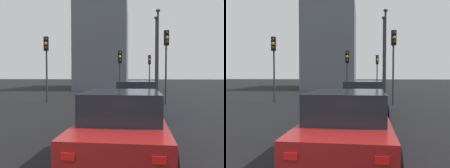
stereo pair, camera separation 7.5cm
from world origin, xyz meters
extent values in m
cube|color=#19606B|center=(9.44, -1.77, 0.59)|extent=(4.51, 2.00, 0.67)
cube|color=#1E232B|center=(9.22, -1.77, 1.24)|extent=(2.06, 1.69, 0.62)
cylinder|color=black|center=(10.79, -2.74, 0.32)|extent=(0.65, 0.24, 0.64)
cylinder|color=black|center=(10.85, -0.90, 0.32)|extent=(0.65, 0.24, 0.64)
cylinder|color=black|center=(8.03, -2.65, 0.32)|extent=(0.65, 0.24, 0.64)
cylinder|color=black|center=(8.09, -0.81, 0.32)|extent=(0.65, 0.24, 0.64)
cube|color=maroon|center=(7.18, -2.36, 0.72)|extent=(0.04, 0.20, 0.11)
cube|color=maroon|center=(7.23, -1.03, 0.72)|extent=(0.04, 0.20, 0.11)
cube|color=maroon|center=(3.79, -1.36, 0.58)|extent=(4.23, 1.94, 0.64)
cube|color=#1E232B|center=(3.58, -1.35, 1.20)|extent=(1.93, 1.64, 0.60)
cylinder|color=black|center=(5.05, -2.30, 0.32)|extent=(0.65, 0.24, 0.64)
cylinder|color=black|center=(5.11, -0.51, 0.32)|extent=(0.65, 0.24, 0.64)
cylinder|color=black|center=(2.47, -2.21, 0.32)|extent=(0.65, 0.24, 0.64)
cylinder|color=black|center=(2.53, -0.41, 0.32)|extent=(0.65, 0.24, 0.64)
cube|color=red|center=(1.67, -1.93, 0.70)|extent=(0.04, 0.20, 0.11)
cube|color=red|center=(1.72, -0.64, 0.70)|extent=(0.04, 0.20, 0.11)
cylinder|color=#2D2D30|center=(13.41, -3.63, 1.80)|extent=(0.11, 0.11, 3.59)
cube|color=black|center=(13.35, -3.64, 4.04)|extent=(0.23, 0.30, 0.90)
sphere|color=black|center=(13.24, -3.65, 4.31)|extent=(0.20, 0.20, 0.20)
sphere|color=orange|center=(13.24, -3.65, 4.04)|extent=(0.20, 0.20, 0.20)
sphere|color=black|center=(13.24, -3.65, 3.77)|extent=(0.20, 0.20, 0.20)
cylinder|color=#2D2D30|center=(16.29, -0.68, 1.33)|extent=(0.11, 0.11, 2.67)
cube|color=black|center=(16.23, -0.68, 3.12)|extent=(0.22, 0.30, 0.90)
sphere|color=black|center=(16.12, -0.69, 3.39)|extent=(0.20, 0.20, 0.20)
sphere|color=orange|center=(16.12, -0.69, 3.12)|extent=(0.20, 0.20, 0.20)
sphere|color=black|center=(16.12, -0.69, 2.85)|extent=(0.20, 0.20, 0.20)
cylinder|color=#2D2D30|center=(22.66, -3.30, 1.41)|extent=(0.11, 0.11, 2.82)
cube|color=black|center=(22.60, -3.30, 3.27)|extent=(0.22, 0.29, 0.90)
sphere|color=black|center=(22.49, -3.29, 3.54)|extent=(0.20, 0.20, 0.20)
sphere|color=orange|center=(22.49, -3.29, 3.27)|extent=(0.20, 0.20, 0.20)
sphere|color=black|center=(22.49, -3.29, 3.00)|extent=(0.20, 0.20, 0.20)
cylinder|color=#2D2D30|center=(13.75, 3.94, 1.68)|extent=(0.11, 0.11, 3.35)
cube|color=black|center=(13.69, 3.94, 3.80)|extent=(0.22, 0.29, 0.90)
sphere|color=black|center=(13.58, 3.93, 4.07)|extent=(0.20, 0.20, 0.20)
sphere|color=orange|center=(13.58, 3.93, 3.80)|extent=(0.20, 0.20, 0.20)
sphere|color=black|center=(13.58, 3.93, 3.53)|extent=(0.20, 0.20, 0.20)
cylinder|color=#2D2D30|center=(18.34, -3.64, 3.41)|extent=(0.16, 0.16, 6.83)
ellipsoid|color=#4C4C51|center=(18.34, -3.64, 6.95)|extent=(0.56, 0.36, 0.24)
cylinder|color=#2D2D30|center=(19.62, -3.64, 3.27)|extent=(0.16, 0.16, 6.54)
ellipsoid|color=#4C4C51|center=(19.62, -3.64, 6.66)|extent=(0.56, 0.36, 0.24)
cube|color=slate|center=(30.35, 2.00, 5.29)|extent=(11.74, 6.01, 10.57)
camera|label=1|loc=(-1.66, -1.55, 1.88)|focal=39.09mm
camera|label=2|loc=(-1.65, -1.62, 1.88)|focal=39.09mm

